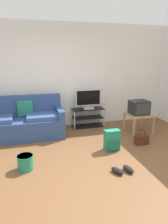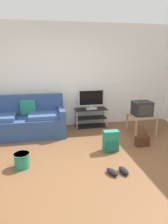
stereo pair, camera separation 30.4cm
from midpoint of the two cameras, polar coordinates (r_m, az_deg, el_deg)
The scene contains 11 objects.
ground_plane at distance 3.63m, azimuth 1.73°, elevation -15.93°, with size 9.00×9.80×0.02m, color brown.
wall_back at distance 5.55m, azimuth -3.96°, elevation 9.85°, with size 9.00×0.10×2.70m, color white.
couch at distance 5.13m, azimuth -14.94°, elevation -2.47°, with size 1.99×0.84×0.95m.
tv_stand at distance 5.60m, azimuth 3.45°, elevation -1.58°, with size 0.85×0.36×0.50m.
flat_tv at distance 5.45m, azimuth 3.59°, elevation 3.48°, with size 0.69×0.22×0.52m.
side_table at distance 5.30m, azimuth 17.28°, elevation -1.54°, with size 0.59×0.59×0.46m.
crt_tv at distance 5.26m, azimuth 17.40°, elevation 0.96°, with size 0.43×0.38×0.34m.
backpack at distance 4.25m, azimuth 9.53°, elevation -7.99°, with size 0.31×0.24×0.43m.
handbag at distance 4.66m, azimuth 17.67°, elevation -7.62°, with size 0.30×0.13×0.34m.
cleaning_bucket at distance 3.76m, azimuth -14.54°, elevation -12.75°, with size 0.28×0.28×0.26m.
sneakers_pair at distance 3.58m, azimuth 11.90°, elevation -15.82°, with size 0.38×0.27×0.09m.
Camera 2 is at (-0.57, -3.06, 1.88)m, focal length 32.99 mm.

